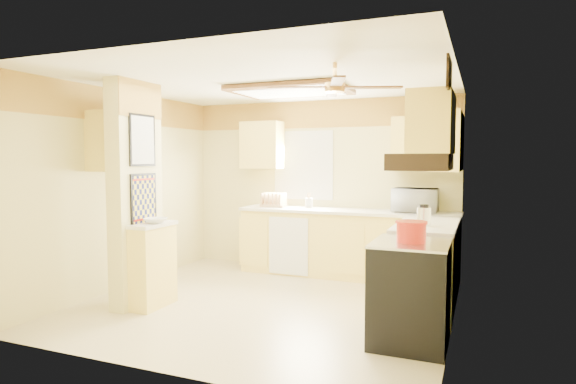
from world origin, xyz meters
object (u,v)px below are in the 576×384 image
at_px(stove, 410,292).
at_px(bowl, 155,221).
at_px(dutch_oven, 411,231).
at_px(microwave, 415,200).
at_px(kettle, 424,216).

distance_m(stove, bowl, 2.80).
bearing_deg(dutch_oven, bowl, 179.75).
bearing_deg(bowl, microwave, 41.12).
height_order(stove, bowl, bowl).
height_order(bowl, kettle, kettle).
bearing_deg(kettle, microwave, 101.11).
xyz_separation_m(stove, microwave, (-0.25, 2.18, 0.64)).
height_order(microwave, bowl, microwave).
bearing_deg(microwave, kettle, 103.21).
height_order(stove, microwave, microwave).
bearing_deg(kettle, dutch_oven, -90.25).
distance_m(stove, microwave, 2.29).
bearing_deg(stove, dutch_oven, -89.80).
relative_size(stove, dutch_oven, 3.29).
bearing_deg(bowl, stove, 0.07).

